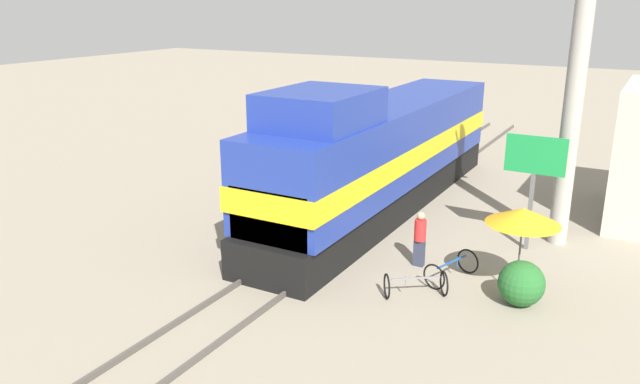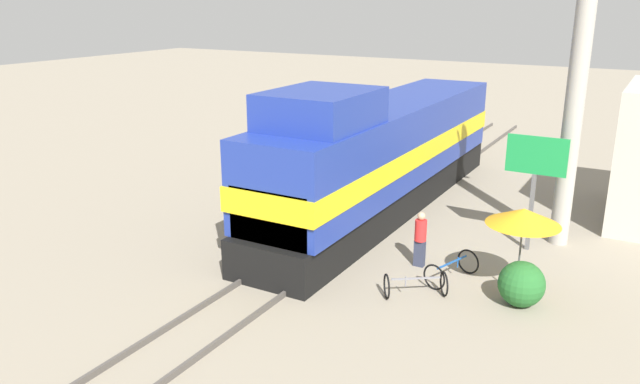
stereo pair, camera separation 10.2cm
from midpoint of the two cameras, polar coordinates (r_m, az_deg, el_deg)
The scene contains 11 objects.
ground_plane at distance 19.71m, azimuth 1.10°, elevation -4.78°, with size 120.00×120.00×0.00m, color gray.
rail_near at distance 20.01m, azimuth -0.70°, elevation -4.19°, with size 0.08×43.56×0.15m, color #4C4742.
rail_far at distance 19.37m, azimuth 2.97°, elevation -4.96°, with size 0.08×43.56×0.15m, color #4C4742.
locomotive at distance 22.19m, azimuth 5.69°, elevation 3.38°, with size 2.91×15.74×4.91m.
utility_pole at distance 20.15m, azimuth 22.35°, elevation 7.10°, with size 1.80×0.57×8.51m.
vendor_umbrella at distance 16.40m, azimuth 18.29°, elevation -2.15°, with size 1.86×1.86×2.40m.
billboard_sign at distance 19.56m, azimuth 19.25°, elevation 2.28°, with size 1.76×0.12×3.55m.
shrub_cluster at distance 16.53m, azimuth 18.11°, elevation -8.00°, with size 1.16×1.16×1.16m, color #236028.
person_bystander at distance 18.07m, azimuth 9.32°, elevation -4.11°, with size 0.34×0.34×1.64m.
bicycle at distance 17.46m, azimuth 12.12°, elevation -6.88°, with size 1.17×1.71×0.71m.
bicycle_spare at distance 16.44m, azimuth 8.90°, elevation -8.38°, with size 1.65×1.44×0.66m.
Camera 2 is at (8.79, -16.01, 7.40)m, focal length 35.00 mm.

